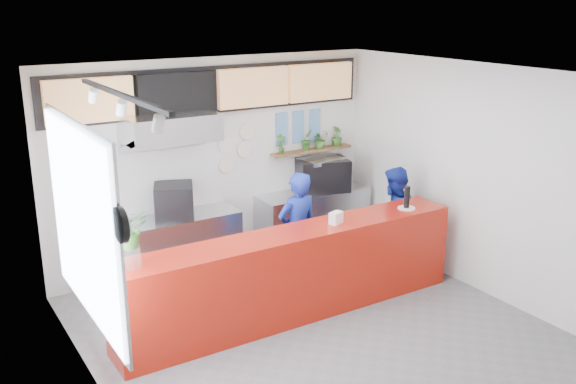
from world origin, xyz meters
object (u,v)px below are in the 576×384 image
panini_oven (174,201)px  staff_center (297,231)px  service_counter (294,274)px  espresso_machine (322,174)px  pepper_mill (407,197)px  staff_right (393,219)px

panini_oven → staff_center: staff_center is taller
service_counter → staff_center: size_ratio=2.78×
espresso_machine → staff_center: (-1.20, -1.16, -0.34)m
service_counter → pepper_mill: size_ratio=15.25×
staff_right → staff_center: bearing=-45.3°
service_counter → pepper_mill: (1.72, -0.06, 0.71)m
espresso_machine → staff_right: size_ratio=0.51×
pepper_mill → espresso_machine: bearing=91.9°
staff_center → staff_right: 1.51m
panini_oven → staff_right: bearing=-3.5°
espresso_machine → staff_right: 1.43m
staff_center → panini_oven: bearing=-44.5°
panini_oven → espresso_machine: bearing=22.5°
staff_center → pepper_mill: size_ratio=5.49×
panini_oven → pepper_mill: size_ratio=1.73×
service_counter → staff_right: (1.96, 0.46, 0.20)m
service_counter → espresso_machine: (1.66, 1.80, 0.60)m
espresso_machine → service_counter: bearing=-115.3°
staff_right → pepper_mill: (-0.24, -0.52, 0.51)m
espresso_machine → pepper_mill: bearing=-70.7°
panini_oven → espresso_machine: espresso_machine is taller
espresso_machine → staff_center: 1.71m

